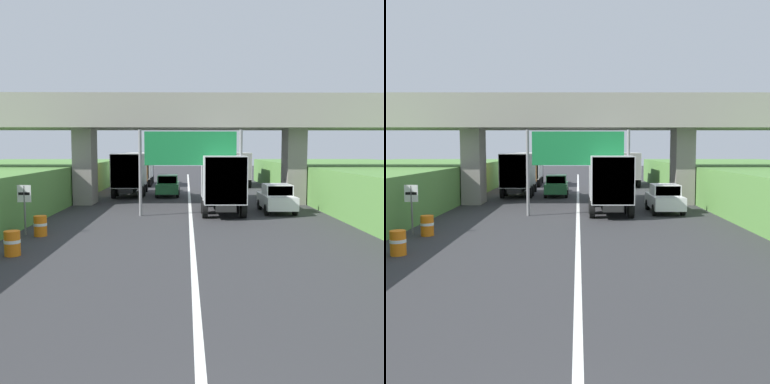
# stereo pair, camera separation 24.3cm
# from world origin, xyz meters

# --- Properties ---
(lane_centre_stripe) EXTENTS (0.20, 84.84, 0.01)m
(lane_centre_stripe) POSITION_xyz_m (0.00, 22.42, 0.00)
(lane_centre_stripe) COLOR white
(lane_centre_stripe) RESTS_ON ground
(overpass_bridge) EXTENTS (40.00, 4.80, 7.40)m
(overpass_bridge) POSITION_xyz_m (0.00, 28.02, 5.53)
(overpass_bridge) COLOR gray
(overpass_bridge) RESTS_ON ground
(overhead_highway_sign) EXTENTS (5.88, 0.18, 4.90)m
(overhead_highway_sign) POSITION_xyz_m (0.00, 22.07, 3.57)
(overhead_highway_sign) COLOR slate
(overhead_highway_sign) RESTS_ON ground
(speed_limit_sign) EXTENTS (0.60, 0.08, 2.23)m
(speed_limit_sign) POSITION_xyz_m (-7.40, 16.32, 1.48)
(speed_limit_sign) COLOR slate
(speed_limit_sign) RESTS_ON ground
(truck_orange) EXTENTS (2.44, 7.30, 3.44)m
(truck_orange) POSITION_xyz_m (-4.81, 33.72, 1.93)
(truck_orange) COLOR black
(truck_orange) RESTS_ON ground
(truck_blue) EXTENTS (2.44, 7.30, 3.44)m
(truck_blue) POSITION_xyz_m (4.94, 43.39, 1.93)
(truck_blue) COLOR black
(truck_blue) RESTS_ON ground
(truck_black) EXTENTS (2.44, 7.30, 3.44)m
(truck_black) POSITION_xyz_m (-5.00, 44.07, 1.93)
(truck_black) COLOR black
(truck_black) RESTS_ON ground
(truck_silver) EXTENTS (2.44, 7.30, 3.44)m
(truck_silver) POSITION_xyz_m (1.86, 23.50, 1.93)
(truck_silver) COLOR black
(truck_silver) RESTS_ON ground
(car_green) EXTENTS (1.86, 4.10, 1.72)m
(car_green) POSITION_xyz_m (-1.74, 32.95, 0.86)
(car_green) COLOR #236B38
(car_green) RESTS_ON ground
(car_white) EXTENTS (1.86, 4.10, 1.72)m
(car_white) POSITION_xyz_m (5.20, 23.40, 0.86)
(car_white) COLOR silver
(car_white) RESTS_ON ground
(construction_barrel_2) EXTENTS (0.57, 0.57, 0.90)m
(construction_barrel_2) POSITION_xyz_m (-6.47, 12.37, 0.46)
(construction_barrel_2) COLOR orange
(construction_barrel_2) RESTS_ON ground
(construction_barrel_3) EXTENTS (0.57, 0.57, 0.90)m
(construction_barrel_3) POSITION_xyz_m (-6.65, 16.06, 0.46)
(construction_barrel_3) COLOR orange
(construction_barrel_3) RESTS_ON ground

